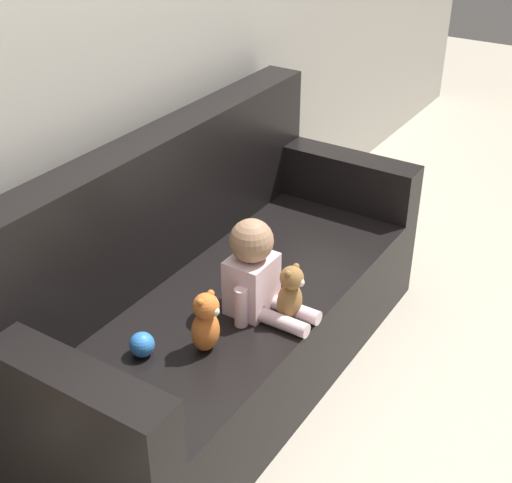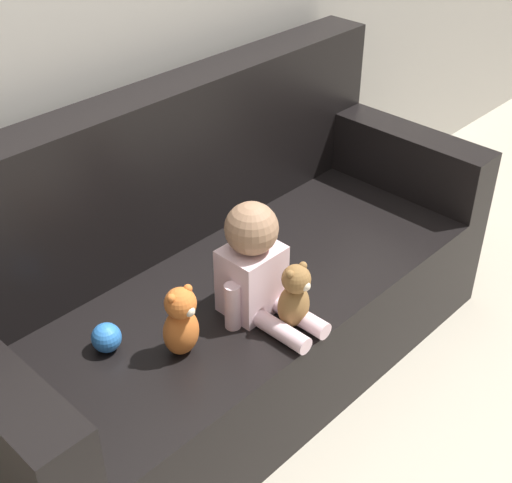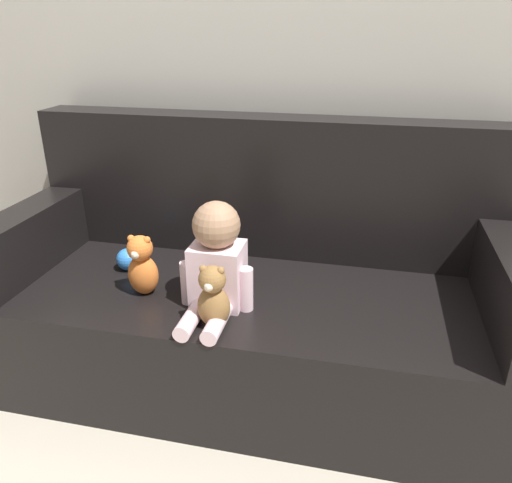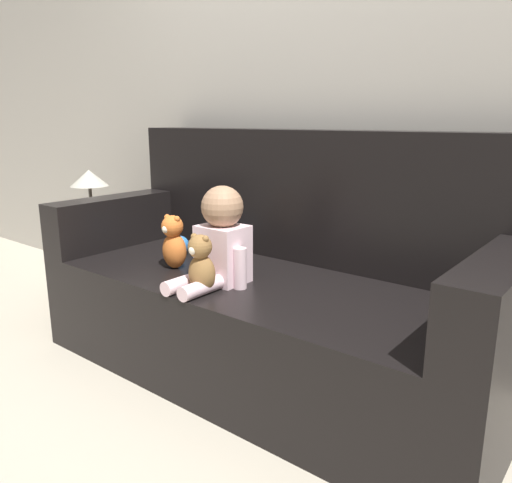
# 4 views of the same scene
# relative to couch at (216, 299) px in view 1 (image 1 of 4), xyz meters

# --- Properties ---
(ground_plane) EXTENTS (12.00, 12.00, 0.00)m
(ground_plane) POSITION_rel_couch_xyz_m (0.00, -0.07, -0.35)
(ground_plane) COLOR #B7AD99
(wall_back) EXTENTS (8.00, 0.05, 2.60)m
(wall_back) POSITION_rel_couch_xyz_m (0.00, 0.44, 0.95)
(wall_back) COLOR #ADA89E
(wall_back) RESTS_ON ground_plane
(couch) EXTENTS (2.02, 0.86, 1.05)m
(couch) POSITION_rel_couch_xyz_m (0.00, 0.00, 0.00)
(couch) COLOR black
(couch) RESTS_ON ground_plane
(person_baby) EXTENTS (0.27, 0.36, 0.39)m
(person_baby) POSITION_rel_couch_xyz_m (-0.08, -0.25, 0.27)
(person_baby) COLOR silver
(person_baby) RESTS_ON couch
(teddy_bear_brown) EXTENTS (0.11, 0.11, 0.23)m
(teddy_bear_brown) POSITION_rel_couch_xyz_m (-0.05, -0.39, 0.21)
(teddy_bear_brown) COLOR olive
(teddy_bear_brown) RESTS_ON couch
(plush_toy_side) EXTENTS (0.12, 0.11, 0.24)m
(plush_toy_side) POSITION_rel_couch_xyz_m (-0.38, -0.23, 0.21)
(plush_toy_side) COLOR orange
(plush_toy_side) RESTS_ON couch
(toy_ball) EXTENTS (0.09, 0.09, 0.09)m
(toy_ball) POSITION_rel_couch_xyz_m (-0.53, -0.05, 0.14)
(toy_ball) COLOR #337FDB
(toy_ball) RESTS_ON couch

